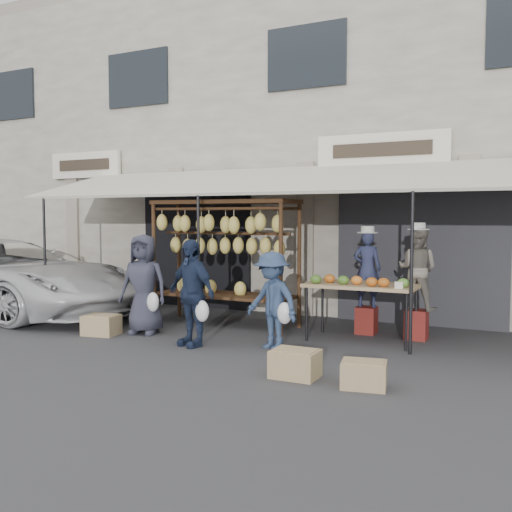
{
  "coord_description": "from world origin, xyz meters",
  "views": [
    {
      "loc": [
        4.05,
        -6.94,
        1.95
      ],
      "look_at": [
        -0.05,
        1.4,
        1.3
      ],
      "focal_mm": 40.0,
      "sensor_mm": 36.0,
      "label": 1
    }
  ],
  "objects": [
    {
      "name": "shophouse",
      "position": [
        -0.0,
        6.5,
        3.65
      ],
      "size": [
        24.0,
        6.15,
        7.3
      ],
      "color": "#BDB5A5",
      "rests_on": "ground_plane"
    },
    {
      "name": "crate_near_a",
      "position": [
        1.48,
        -0.64,
        0.17
      ],
      "size": [
        0.56,
        0.42,
        0.33
      ],
      "primitive_type": "cube",
      "rotation": [
        0.0,
        0.0,
        0.0
      ],
      "color": "tan",
      "rests_on": "ground_plane"
    },
    {
      "name": "stool_left",
      "position": [
        1.56,
        2.28,
        0.22
      ],
      "size": [
        0.39,
        0.39,
        0.45
      ],
      "primitive_type": "cube",
      "rotation": [
        0.0,
        0.0,
        0.25
      ],
      "color": "maroon",
      "rests_on": "ground_plane"
    },
    {
      "name": "customer_right",
      "position": [
        0.6,
        0.62,
        0.71
      ],
      "size": [
        1.04,
        0.79,
        1.43
      ],
      "primitive_type": "imported",
      "rotation": [
        0.0,
        0.0,
        -0.32
      ],
      "color": "navy",
      "rests_on": "ground_plane"
    },
    {
      "name": "vendor_right",
      "position": [
        2.39,
        2.19,
        1.12
      ],
      "size": [
        0.69,
        0.57,
        1.3
      ],
      "primitive_type": "imported",
      "rotation": [
        0.0,
        0.0,
        3.02
      ],
      "color": "slate",
      "rests_on": "stool_right"
    },
    {
      "name": "awning",
      "position": [
        0.01,
        2.28,
        2.57
      ],
      "size": [
        10.0,
        2.35,
        2.92
      ],
      "color": "beige",
      "rests_on": "ground_plane"
    },
    {
      "name": "crate_far",
      "position": [
        -2.32,
        0.25,
        0.16
      ],
      "size": [
        0.6,
        0.5,
        0.33
      ],
      "primitive_type": "cube",
      "rotation": [
        0.0,
        0.0,
        0.16
      ],
      "color": "tan",
      "rests_on": "ground_plane"
    },
    {
      "name": "stool_right",
      "position": [
        2.39,
        2.19,
        0.24
      ],
      "size": [
        0.34,
        0.34,
        0.47
      ],
      "primitive_type": "cube",
      "rotation": [
        0.0,
        0.0,
        0.02
      ],
      "color": "maroon",
      "rests_on": "ground_plane"
    },
    {
      "name": "banana_rack",
      "position": [
        -0.88,
        1.79,
        1.57
      ],
      "size": [
        2.6,
        0.9,
        2.24
      ],
      "color": "black",
      "rests_on": "ground_plane"
    },
    {
      "name": "produce_table",
      "position": [
        1.64,
        1.64,
        0.87
      ],
      "size": [
        1.7,
        0.9,
        1.04
      ],
      "color": "tan",
      "rests_on": "ground_plane"
    },
    {
      "name": "crate_near_b",
      "position": [
        2.34,
        -0.68,
        0.15
      ],
      "size": [
        0.56,
        0.47,
        0.3
      ],
      "primitive_type": "cube",
      "rotation": [
        0.0,
        0.0,
        0.19
      ],
      "color": "tan",
      "rests_on": "ground_plane"
    },
    {
      "name": "customer_left",
      "position": [
        -1.76,
        0.66,
        0.83
      ],
      "size": [
        0.9,
        0.67,
        1.65
      ],
      "primitive_type": "imported",
      "rotation": [
        0.0,
        0.0,
        0.2
      ],
      "color": "#2E2F3E",
      "rests_on": "ground_plane"
    },
    {
      "name": "vendor_left",
      "position": [
        1.56,
        2.28,
        1.08
      ],
      "size": [
        0.48,
        0.34,
        1.26
      ],
      "primitive_type": "imported",
      "rotation": [
        0.0,
        0.0,
        3.23
      ],
      "color": "#272C4C",
      "rests_on": "stool_left"
    },
    {
      "name": "ground_plane",
      "position": [
        0.0,
        0.0,
        0.0
      ],
      "size": [
        90.0,
        90.0,
        0.0
      ],
      "primitive_type": "plane",
      "color": "#2D2D30"
    },
    {
      "name": "customer_mid",
      "position": [
        -0.57,
        0.24,
        0.81
      ],
      "size": [
        1.02,
        0.66,
        1.61
      ],
      "primitive_type": "imported",
      "rotation": [
        0.0,
        0.0,
        -0.31
      ],
      "color": "#1D2844",
      "rests_on": "ground_plane"
    }
  ]
}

